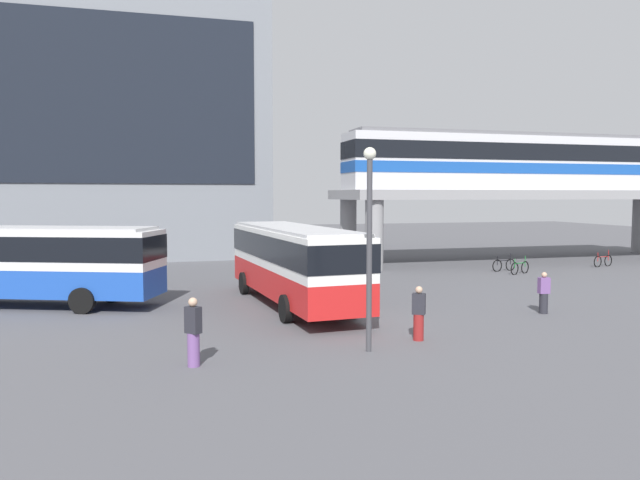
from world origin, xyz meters
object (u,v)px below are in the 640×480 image
Objects in this scene: bicycle_black at (504,265)px; pedestrian_by_bike_rack at (419,315)px; bicycle_red at (603,261)px; bus_secondary at (24,257)px; bicycle_green at (520,268)px; station_building at (80,123)px; train at (512,161)px; bus_main at (293,257)px; pedestrian_walking_across at (544,294)px; pedestrian_near_building at (193,334)px.

pedestrian_by_bike_rack is at bearing -130.10° from bicycle_black.
bicycle_red is (7.26, 0.28, 0.00)m from bicycle_black.
bicycle_green is (25.23, 3.44, -1.63)m from bus_secondary.
train is at bearing -22.39° from station_building.
pedestrian_walking_across is (8.78, -4.17, -1.25)m from bus_main.
station_building is 27.52m from bus_main.
bicycle_black is at bearing -126.37° from train.
train reaches higher than pedestrian_near_building.
bus_secondary is 20.55m from pedestrian_walking_across.
bus_main is at bearing -14.93° from bus_secondary.
pedestrian_by_bike_rack is at bearing -70.79° from bus_main.
station_building is at bearing 157.61° from train.
bus_main reaches higher than pedestrian_near_building.
pedestrian_near_building is 1.08× the size of pedestrian_by_bike_rack.
bicycle_green is at bearing 60.28° from pedestrian_walking_across.
bus_secondary is 16.14m from pedestrian_by_bike_rack.
pedestrian_walking_across is at bearing -119.72° from bicycle_green.
bus_main is 6.36× the size of bicycle_black.
bicycle_black and bicycle_green have the same top height.
pedestrian_near_building is (-26.40, -15.85, 0.51)m from bicycle_red.
station_building reaches higher than pedestrian_by_bike_rack.
bus_secondary is at bearing -90.34° from station_building.
station_building is 32.31m from bicycle_green.
bicycle_red is at bearing -26.83° from station_building.
bus_main is 1.00× the size of bus_secondary.
bicycle_black is 1.11× the size of pedestrian_walking_across.
bus_main is 16.59m from bicycle_black.
station_building reaches higher than bicycle_green.
bus_main is at bearing -152.25° from bicycle_black.
bus_secondary reaches higher than bicycle_green.
station_building is 33.88m from pedestrian_near_building.
bicycle_red is at bearing 2.18° from bicycle_black.
bus_main is (-18.17, -12.52, -4.80)m from train.
bus_secondary is at bearing -170.94° from bicycle_red.
bicycle_green is (14.72, 6.24, -1.63)m from bus_main.
bus_secondary is 32.83m from bicycle_red.
bus_secondary is 25.52m from bicycle_green.
pedestrian_near_building is (-19.25, -14.12, 0.51)m from bicycle_green.
pedestrian_by_bike_rack reaches higher than bicycle_green.
train is 12.87× the size of pedestrian_near_building.
bicycle_red is at bearing 9.06° from bus_secondary.
bus_main is at bearing -160.00° from bicycle_red.
bus_secondary reaches higher than bicycle_black.
station_building is at bearing 100.31° from pedestrian_near_building.
pedestrian_by_bike_rack is (-12.34, -13.07, 0.43)m from bicycle_green.
bus_secondary is 6.35× the size of bicycle_black.
pedestrian_near_building is at bearing -60.77° from bus_secondary.
pedestrian_by_bike_rack is at bearing -36.79° from bus_secondary.
bicycle_green is 0.95× the size of bicycle_red.
bus_main is at bearing -157.04° from bicycle_green.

